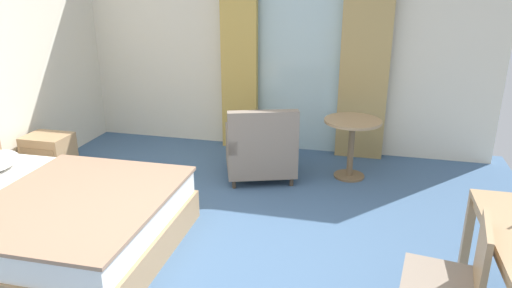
% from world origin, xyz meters
% --- Properties ---
extents(ground, '(5.91, 6.82, 0.10)m').
position_xyz_m(ground, '(0.00, 0.00, -0.05)').
color(ground, '#426084').
extents(wall_back, '(5.51, 0.12, 2.71)m').
position_xyz_m(wall_back, '(0.00, 3.15, 1.36)').
color(wall_back, silver).
rests_on(wall_back, ground).
extents(balcony_glass_door, '(1.16, 0.02, 2.39)m').
position_xyz_m(balcony_glass_door, '(0.31, 3.07, 1.19)').
color(balcony_glass_door, silver).
rests_on(balcony_glass_door, ground).
extents(curtain_panel_left, '(0.48, 0.10, 2.40)m').
position_xyz_m(curtain_panel_left, '(-0.49, 2.97, 1.20)').
color(curtain_panel_left, tan).
rests_on(curtain_panel_left, ground).
extents(curtain_panel_right, '(0.60, 0.10, 2.40)m').
position_xyz_m(curtain_panel_right, '(1.11, 2.97, 1.20)').
color(curtain_panel_right, tan).
rests_on(curtain_panel_right, ground).
extents(bed, '(2.26, 1.76, 1.11)m').
position_xyz_m(bed, '(-1.48, 0.05, 0.28)').
color(bed, tan).
rests_on(bed, ground).
extents(nightstand, '(0.49, 0.39, 0.53)m').
position_xyz_m(nightstand, '(-2.30, 1.37, 0.27)').
color(nightstand, tan).
rests_on(nightstand, ground).
extents(desk_chair, '(0.51, 0.53, 0.88)m').
position_xyz_m(desk_chair, '(1.81, -0.29, 0.49)').
color(desk_chair, gray).
rests_on(desk_chair, ground).
extents(armchair_by_window, '(0.97, 0.94, 0.88)m').
position_xyz_m(armchair_by_window, '(0.04, 1.97, 0.35)').
color(armchair_by_window, gray).
rests_on(armchair_by_window, ground).
extents(round_cafe_table, '(0.65, 0.65, 0.70)m').
position_xyz_m(round_cafe_table, '(1.04, 2.26, 0.51)').
color(round_cafe_table, tan).
rests_on(round_cafe_table, ground).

